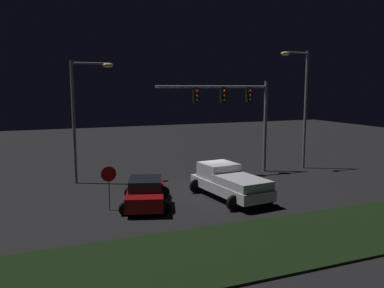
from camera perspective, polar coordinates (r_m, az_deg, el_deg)
The scene contains 8 objects.
ground_plane at distance 24.39m, azimuth 2.91°, elevation -6.35°, with size 80.00×80.00×0.00m, color black.
grass_median at distance 17.27m, azimuth 15.60°, elevation -12.64°, with size 25.73×5.09×0.10m, color black.
pickup_truck at distance 22.20m, azimuth 5.19°, elevation -5.17°, with size 3.25×5.58×1.80m.
car_sedan at distance 20.82m, azimuth -6.59°, elevation -6.82°, with size 3.32×4.74×1.51m.
traffic_signal_gantry at distance 27.96m, azimuth 6.21°, elevation 5.62°, with size 8.32×0.56×6.50m.
street_lamp_left at distance 26.17m, azimuth -15.32°, elevation 5.21°, with size 2.68×0.44×7.70m.
street_lamp_right at distance 30.73m, azimuth 15.22°, elevation 6.54°, with size 2.40×0.44×8.68m.
stop_sign at distance 20.23m, azimuth -11.75°, elevation -4.98°, with size 0.76×0.08×2.23m.
Camera 1 is at (-10.10, -21.36, 6.07)m, focal length 37.55 mm.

